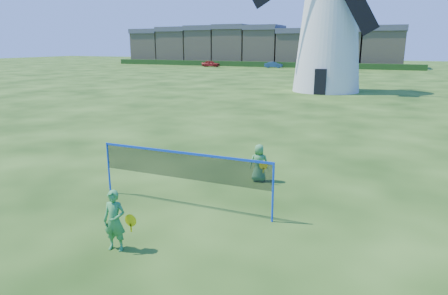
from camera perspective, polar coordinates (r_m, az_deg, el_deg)
name	(u,v)px	position (r m, az deg, el deg)	size (l,w,h in m)	color
ground	(210,203)	(11.31, -1.95, -7.86)	(220.00, 220.00, 0.00)	black
windmill	(330,20)	(38.99, 14.85, 17.21)	(13.68, 6.10, 18.62)	white
badminton_net	(183,166)	(10.74, -5.85, -2.71)	(5.05, 0.05, 1.55)	blue
player_girl	(115,221)	(8.93, -15.35, -10.05)	(0.69, 0.41, 1.35)	#398F46
player_boy	(259,163)	(12.87, 5.02, -2.21)	(0.70, 0.53, 1.22)	#48954C
terraced_houses	(254,46)	(86.18, 4.29, 14.27)	(57.59, 8.40, 8.23)	#9A8967
hedge	(252,64)	(80.05, 3.97, 11.80)	(62.00, 0.80, 1.00)	#193814
car_left	(211,64)	(79.43, -1.89, 11.88)	(1.41, 3.51, 1.20)	maroon
car_right	(274,65)	(76.47, 7.10, 11.64)	(1.17, 3.35, 1.10)	navy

